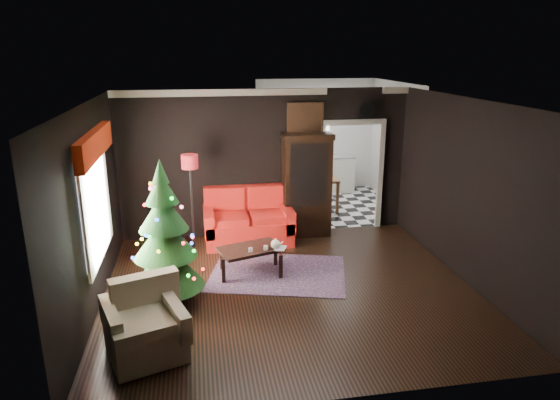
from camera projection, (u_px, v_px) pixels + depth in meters
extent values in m
plane|color=black|center=(290.00, 290.00, 7.51)|extent=(5.50, 5.50, 0.00)
plane|color=white|center=(291.00, 102.00, 6.70)|extent=(5.50, 5.50, 0.00)
plane|color=black|center=(266.00, 163.00, 9.46)|extent=(5.50, 0.00, 5.50)
plane|color=black|center=(341.00, 277.00, 4.75)|extent=(5.50, 0.00, 5.50)
plane|color=black|center=(90.00, 212.00, 6.66)|extent=(0.00, 5.50, 5.50)
plane|color=black|center=(468.00, 192.00, 7.56)|extent=(0.00, 5.50, 5.50)
cube|color=white|center=(95.00, 203.00, 6.84)|extent=(0.05, 1.60, 1.40)
cube|color=maroon|center=(95.00, 144.00, 6.61)|extent=(0.12, 2.10, 0.35)
plane|color=white|center=(329.00, 206.00, 11.56)|extent=(3.00, 3.00, 0.00)
cube|color=white|center=(316.00, 124.00, 12.44)|extent=(0.70, 0.06, 0.70)
cube|color=#472F3F|center=(278.00, 273.00, 8.06)|extent=(2.47, 2.06, 0.01)
cylinder|color=white|center=(266.00, 248.00, 7.84)|extent=(0.09, 0.09, 0.06)
cylinder|color=silver|center=(251.00, 250.00, 7.76)|extent=(0.09, 0.09, 0.06)
imported|color=gray|center=(275.00, 242.00, 7.86)|extent=(0.16, 0.08, 0.23)
cylinder|color=silver|center=(367.00, 110.00, 9.45)|extent=(0.32, 0.32, 0.06)
cube|color=#BE8447|center=(305.00, 118.00, 9.30)|extent=(0.62, 0.05, 0.52)
cube|color=silver|center=(317.00, 175.00, 12.56)|extent=(1.80, 0.60, 0.90)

